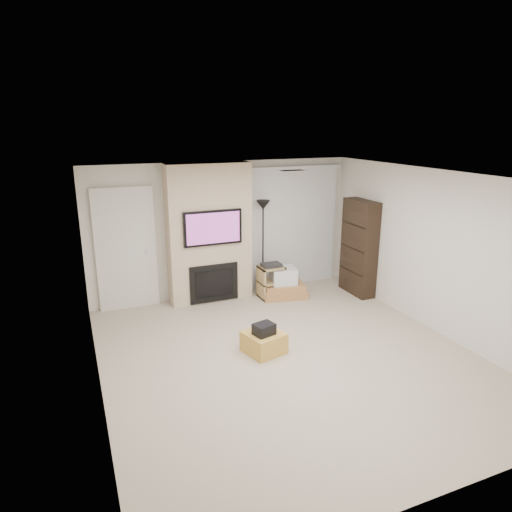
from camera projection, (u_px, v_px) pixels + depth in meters
name	position (u px, v px, depth m)	size (l,w,h in m)	color
floor	(289.00, 357.00, 6.41)	(5.00, 5.50, 0.00)	#B9AA93
ceiling	(293.00, 177.00, 5.70)	(5.00, 5.50, 0.00)	white
wall_back	(224.00, 229.00, 8.49)	(5.00, 2.50, 0.00)	silver
wall_front	(446.00, 373.00, 3.62)	(5.00, 2.50, 0.00)	silver
wall_left	(92.00, 299.00, 5.13)	(5.50, 2.50, 0.00)	silver
wall_right	(437.00, 252.00, 6.97)	(5.50, 2.50, 0.00)	silver
hvac_vent	(292.00, 171.00, 6.56)	(0.35, 0.18, 0.01)	silver
ottoman	(264.00, 342.00, 6.50)	(0.50, 0.50, 0.30)	gold
black_bag	(264.00, 329.00, 6.38)	(0.28, 0.22, 0.16)	black
fireplace_wall	(209.00, 234.00, 8.18)	(1.50, 0.47, 2.50)	beige
entry_door	(126.00, 250.00, 7.85)	(1.02, 0.11, 2.14)	silver
vertical_blinds	(293.00, 223.00, 8.96)	(1.98, 0.10, 2.37)	silver
floor_lamp	(263.00, 221.00, 8.48)	(0.27, 0.27, 1.79)	black
av_stand	(271.00, 279.00, 8.51)	(0.45, 0.38, 0.66)	tan
box_stack	(283.00, 285.00, 8.60)	(0.93, 0.77, 0.55)	#BB804C
bookshelf	(359.00, 248.00, 8.58)	(0.30, 0.80, 1.80)	black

